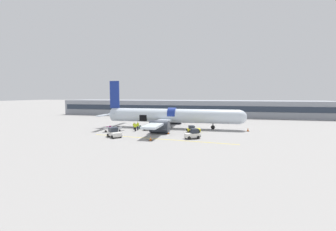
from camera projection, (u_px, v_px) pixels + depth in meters
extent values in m
plane|color=gray|center=(163.00, 133.00, 44.42)|extent=(500.00, 500.00, 0.00)
cube|color=yellow|center=(160.00, 139.00, 38.28)|extent=(25.95, 3.23, 0.01)
cube|color=gray|center=(189.00, 108.00, 82.01)|extent=(93.61, 13.83, 5.47)
cube|color=#232D3D|center=(187.00, 108.00, 75.22)|extent=(91.74, 0.16, 1.75)
cylinder|color=silver|center=(172.00, 116.00, 50.77)|extent=(29.29, 3.10, 3.10)
sphere|color=silver|center=(240.00, 117.00, 47.50)|extent=(2.95, 2.95, 2.95)
cone|color=silver|center=(113.00, 114.00, 54.04)|extent=(3.57, 2.85, 2.85)
cylinder|color=navy|center=(172.00, 114.00, 50.71)|extent=(1.76, 3.11, 3.11)
cube|color=navy|center=(115.00, 95.00, 53.47)|extent=(2.33, 0.28, 6.42)
cube|color=silver|center=(107.00, 115.00, 50.08)|extent=(1.10, 7.80, 0.20)
cube|color=silver|center=(122.00, 112.00, 57.65)|extent=(1.10, 7.80, 0.20)
cube|color=silver|center=(159.00, 123.00, 43.90)|extent=(2.61, 13.93, 0.40)
cube|color=silver|center=(174.00, 116.00, 58.32)|extent=(2.61, 13.93, 0.40)
cylinder|color=#333842|center=(160.00, 127.00, 43.94)|extent=(3.70, 2.55, 2.55)
cylinder|color=#333842|center=(174.00, 119.00, 58.31)|extent=(3.70, 2.55, 2.55)
cube|color=black|center=(143.00, 118.00, 50.77)|extent=(1.70, 0.12, 1.40)
cylinder|color=#56565B|center=(213.00, 124.00, 48.89)|extent=(0.22, 0.22, 1.59)
sphere|color=black|center=(213.00, 127.00, 48.96)|extent=(0.91, 0.91, 0.91)
cylinder|color=#56565B|center=(157.00, 123.00, 49.38)|extent=(0.22, 0.22, 1.59)
sphere|color=black|center=(157.00, 127.00, 49.46)|extent=(0.91, 0.91, 0.91)
cylinder|color=#56565B|center=(162.00, 121.00, 53.75)|extent=(0.22, 0.22, 1.59)
sphere|color=black|center=(162.00, 124.00, 53.83)|extent=(0.91, 0.91, 0.91)
cube|color=silver|center=(114.00, 134.00, 40.01)|extent=(3.31, 3.19, 0.67)
cube|color=#232833|center=(113.00, 130.00, 40.37)|extent=(1.91, 1.92, 0.74)
cube|color=black|center=(111.00, 133.00, 41.27)|extent=(1.05, 1.16, 0.33)
sphere|color=black|center=(116.00, 134.00, 41.30)|extent=(0.56, 0.56, 0.56)
sphere|color=black|center=(108.00, 135.00, 40.42)|extent=(0.56, 0.56, 0.56)
sphere|color=black|center=(121.00, 136.00, 39.65)|extent=(0.56, 0.56, 0.56)
sphere|color=black|center=(113.00, 137.00, 38.77)|extent=(0.56, 0.56, 0.56)
cube|color=silver|center=(192.00, 135.00, 38.59)|extent=(2.80, 2.41, 0.70)
cube|color=#232833|center=(195.00, 131.00, 38.68)|extent=(1.53, 1.50, 0.77)
cube|color=black|center=(199.00, 136.00, 39.05)|extent=(0.70, 1.00, 0.35)
sphere|color=black|center=(198.00, 137.00, 38.36)|extent=(0.56, 0.56, 0.56)
sphere|color=black|center=(195.00, 136.00, 39.46)|extent=(0.56, 0.56, 0.56)
sphere|color=black|center=(189.00, 138.00, 37.78)|extent=(0.56, 0.56, 0.56)
sphere|color=black|center=(186.00, 137.00, 38.88)|extent=(0.56, 0.56, 0.56)
cube|color=yellow|center=(194.00, 130.00, 45.09)|extent=(2.92, 2.21, 0.50)
cube|color=#232833|center=(191.00, 127.00, 45.01)|extent=(1.49, 1.60, 0.61)
cube|color=black|center=(187.00, 130.00, 45.03)|extent=(0.50, 1.39, 0.25)
sphere|color=black|center=(189.00, 130.00, 45.81)|extent=(0.56, 0.56, 0.56)
sphere|color=black|center=(190.00, 132.00, 44.32)|extent=(0.56, 0.56, 0.56)
sphere|color=black|center=(197.00, 130.00, 45.89)|extent=(0.56, 0.56, 0.56)
sphere|color=black|center=(199.00, 131.00, 44.41)|extent=(0.56, 0.56, 0.56)
cube|color=#B7BABF|center=(149.00, 127.00, 48.07)|extent=(2.74, 2.23, 0.05)
cube|color=#B7BABF|center=(154.00, 126.00, 48.03)|extent=(0.43, 1.72, 0.44)
cube|color=#B7BABF|center=(148.00, 127.00, 47.21)|extent=(2.33, 0.57, 0.44)
cube|color=#B7BABF|center=(149.00, 126.00, 48.89)|extent=(2.33, 0.57, 0.44)
cube|color=#333338|center=(157.00, 129.00, 48.07)|extent=(0.90, 0.27, 0.06)
sphere|color=black|center=(153.00, 130.00, 47.22)|extent=(0.40, 0.40, 0.40)
sphere|color=black|center=(153.00, 128.00, 48.96)|extent=(0.40, 0.40, 0.40)
sphere|color=black|center=(144.00, 130.00, 47.24)|extent=(0.40, 0.40, 0.40)
sphere|color=black|center=(145.00, 128.00, 48.98)|extent=(0.40, 0.40, 0.40)
cube|color=#14472D|center=(146.00, 126.00, 47.75)|extent=(0.41, 0.28, 0.57)
cube|color=olive|center=(149.00, 127.00, 48.30)|extent=(0.33, 0.19, 0.27)
cube|color=olive|center=(151.00, 127.00, 47.92)|extent=(0.34, 0.18, 0.26)
cube|color=#B7BABF|center=(113.00, 129.00, 45.68)|extent=(3.34, 1.51, 0.05)
cube|color=#B7BABF|center=(120.00, 128.00, 45.29)|extent=(0.07, 1.49, 0.43)
cube|color=#B7BABF|center=(111.00, 128.00, 44.97)|extent=(3.27, 0.08, 0.43)
cube|color=#B7BABF|center=(114.00, 127.00, 46.36)|extent=(3.27, 0.08, 0.43)
cube|color=#333338|center=(122.00, 130.00, 45.23)|extent=(0.90, 0.08, 0.06)
sphere|color=black|center=(116.00, 132.00, 44.73)|extent=(0.40, 0.40, 0.40)
sphere|color=black|center=(120.00, 130.00, 46.18)|extent=(0.40, 0.40, 0.40)
sphere|color=black|center=(106.00, 131.00, 45.27)|extent=(0.40, 0.40, 0.40)
sphere|color=black|center=(109.00, 130.00, 46.71)|extent=(0.40, 0.40, 0.40)
cube|color=#721951|center=(107.00, 128.00, 45.64)|extent=(0.48, 0.34, 0.46)
cube|color=black|center=(114.00, 128.00, 45.30)|extent=(0.39, 0.30, 0.52)
cube|color=#721951|center=(110.00, 127.00, 45.98)|extent=(0.33, 0.28, 0.55)
cube|color=#2D2D33|center=(118.00, 127.00, 45.70)|extent=(0.43, 0.22, 0.51)
cylinder|color=#1E2338|center=(163.00, 129.00, 46.44)|extent=(0.31, 0.31, 0.78)
cylinder|color=orange|center=(163.00, 126.00, 46.37)|extent=(0.40, 0.40, 0.62)
sphere|color=beige|center=(163.00, 124.00, 46.33)|extent=(0.22, 0.22, 0.22)
cylinder|color=orange|center=(163.00, 126.00, 46.16)|extent=(0.13, 0.13, 0.57)
cylinder|color=orange|center=(164.00, 126.00, 46.59)|extent=(0.13, 0.13, 0.57)
cylinder|color=#1E2338|center=(166.00, 127.00, 49.15)|extent=(0.44, 0.44, 0.88)
cylinder|color=#B7E019|center=(166.00, 124.00, 49.08)|extent=(0.56, 0.56, 0.69)
sphere|color=beige|center=(166.00, 122.00, 49.03)|extent=(0.24, 0.24, 0.24)
cylinder|color=#B7E019|center=(165.00, 124.00, 49.25)|extent=(0.18, 0.18, 0.63)
cylinder|color=#B7E019|center=(167.00, 124.00, 48.92)|extent=(0.18, 0.18, 0.63)
cylinder|color=black|center=(134.00, 128.00, 48.59)|extent=(0.33, 0.33, 0.76)
cylinder|color=#CCE523|center=(134.00, 125.00, 48.53)|extent=(0.42, 0.42, 0.60)
sphere|color=tan|center=(134.00, 123.00, 48.49)|extent=(0.21, 0.21, 0.21)
cylinder|color=#CCE523|center=(135.00, 125.00, 48.53)|extent=(0.13, 0.13, 0.55)
cylinder|color=#CCE523|center=(133.00, 125.00, 48.54)|extent=(0.13, 0.13, 0.55)
cylinder|color=black|center=(135.00, 129.00, 46.58)|extent=(0.42, 0.42, 0.82)
cylinder|color=#CCE523|center=(135.00, 126.00, 46.52)|extent=(0.53, 0.53, 0.64)
sphere|color=beige|center=(135.00, 124.00, 46.48)|extent=(0.23, 0.23, 0.23)
cylinder|color=#CCE523|center=(136.00, 126.00, 46.61)|extent=(0.17, 0.17, 0.59)
cylinder|color=#CCE523|center=(134.00, 126.00, 46.44)|extent=(0.17, 0.17, 0.59)
cylinder|color=#1E2338|center=(138.00, 128.00, 47.88)|extent=(0.44, 0.44, 0.86)
cylinder|color=#CCE523|center=(138.00, 125.00, 47.81)|extent=(0.57, 0.57, 0.68)
sphere|color=tan|center=(138.00, 122.00, 47.77)|extent=(0.24, 0.24, 0.24)
cylinder|color=#CCE523|center=(137.00, 125.00, 47.70)|extent=(0.18, 0.18, 0.62)
cylinder|color=#CCE523|center=(139.00, 125.00, 47.93)|extent=(0.18, 0.18, 0.62)
cube|color=#14472D|center=(140.00, 127.00, 49.44)|extent=(0.43, 0.30, 0.71)
cube|color=black|center=(140.00, 126.00, 49.40)|extent=(0.25, 0.12, 0.12)
cube|color=black|center=(248.00, 131.00, 46.31)|extent=(0.57, 0.57, 0.03)
cone|color=orange|center=(248.00, 130.00, 46.28)|extent=(0.42, 0.42, 0.73)
cylinder|color=white|center=(248.00, 129.00, 46.28)|extent=(0.24, 0.24, 0.09)
cube|color=black|center=(151.00, 140.00, 37.01)|extent=(0.59, 0.59, 0.03)
cone|color=orange|center=(151.00, 138.00, 36.98)|extent=(0.44, 0.44, 0.70)
cylinder|color=white|center=(151.00, 138.00, 36.98)|extent=(0.25, 0.25, 0.08)
cube|color=black|center=(168.00, 134.00, 43.32)|extent=(0.63, 0.63, 0.03)
cone|color=orange|center=(168.00, 132.00, 43.29)|extent=(0.47, 0.47, 0.59)
cylinder|color=white|center=(168.00, 132.00, 43.29)|extent=(0.27, 0.27, 0.07)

